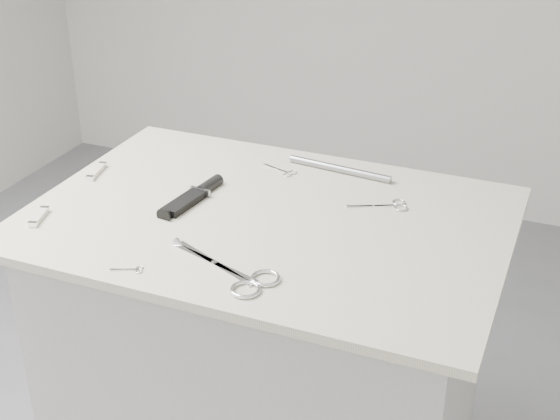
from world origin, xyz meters
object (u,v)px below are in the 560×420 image
at_px(plinth, 269,389).
at_px(metal_rail, 339,169).
at_px(pocket_knife_a, 97,171).
at_px(sheathed_knife, 196,195).
at_px(large_shears, 240,276).
at_px(tiny_scissors, 132,270).
at_px(embroidery_scissors_b, 283,171).
at_px(pocket_knife_b, 39,217).
at_px(embroidery_scissors_a, 389,206).

xyz_separation_m(plinth, metal_rail, (0.07, 0.27, 0.48)).
bearing_deg(pocket_knife_a, sheathed_knife, -107.01).
distance_m(large_shears, sheathed_knife, 0.35).
bearing_deg(pocket_knife_a, plinth, -106.97).
distance_m(plinth, tiny_scissors, 0.58).
relative_size(plinth, tiny_scissors, 14.75).
distance_m(tiny_scissors, metal_rail, 0.60).
relative_size(tiny_scissors, sheathed_knife, 0.31).
relative_size(embroidery_scissors_b, pocket_knife_a, 1.02).
distance_m(sheathed_knife, pocket_knife_a, 0.28).
relative_size(plinth, metal_rail, 3.49).
xyz_separation_m(tiny_scissors, pocket_knife_b, (-0.29, 0.10, 0.00)).
relative_size(large_shears, pocket_knife_b, 3.11).
height_order(embroidery_scissors_b, sheathed_knife, sheathed_knife).
bearing_deg(embroidery_scissors_a, large_shears, -139.98).
distance_m(large_shears, embroidery_scissors_a, 0.42).
height_order(sheathed_knife, metal_rail, sheathed_knife).
bearing_deg(tiny_scissors, embroidery_scissors_b, 56.29).
relative_size(plinth, embroidery_scissors_a, 7.06).
bearing_deg(embroidery_scissors_a, pocket_knife_a, 162.83).
xyz_separation_m(large_shears, embroidery_scissors_b, (-0.10, 0.46, -0.00)).
xyz_separation_m(plinth, pocket_knife_b, (-0.44, -0.20, 0.47)).
distance_m(embroidery_scissors_b, sheathed_knife, 0.24).
xyz_separation_m(plinth, embroidery_scissors_a, (0.23, 0.14, 0.47)).
distance_m(plinth, pocket_knife_a, 0.66).
bearing_deg(embroidery_scissors_a, metal_rail, 115.49).
bearing_deg(embroidery_scissors_a, pocket_knife_b, -178.41).
relative_size(pocket_knife_a, pocket_knife_b, 1.14).
height_order(plinth, pocket_knife_b, pocket_knife_b).
bearing_deg(plinth, pocket_knife_a, 174.72).
bearing_deg(large_shears, embroidery_scissors_a, 86.17).
bearing_deg(tiny_scissors, embroidery_scissors_a, 26.26).
bearing_deg(plinth, embroidery_scissors_a, 31.75).
height_order(embroidery_scissors_a, tiny_scissors, same).
xyz_separation_m(tiny_scissors, metal_rail, (0.22, 0.56, 0.01)).
bearing_deg(pocket_knife_b, tiny_scissors, -125.59).
xyz_separation_m(large_shears, sheathed_knife, (-0.23, 0.26, 0.00)).
relative_size(sheathed_knife, pocket_knife_b, 2.47).
distance_m(embroidery_scissors_a, sheathed_knife, 0.42).
relative_size(embroidery_scissors_a, metal_rail, 0.49).
bearing_deg(embroidery_scissors_b, metal_rail, 40.33).
bearing_deg(pocket_knife_a, embroidery_scissors_b, -78.15).
bearing_deg(embroidery_scissors_b, plinth, -57.64).
height_order(tiny_scissors, pocket_knife_b, pocket_knife_b).
bearing_deg(tiny_scissors, pocket_knife_b, 137.56).
distance_m(embroidery_scissors_a, pocket_knife_a, 0.69).
xyz_separation_m(plinth, embroidery_scissors_b, (-0.05, 0.22, 0.47)).
bearing_deg(large_shears, plinth, 122.58).
height_order(tiny_scissors, sheathed_knife, sheathed_knife).
bearing_deg(metal_rail, plinth, -104.91).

